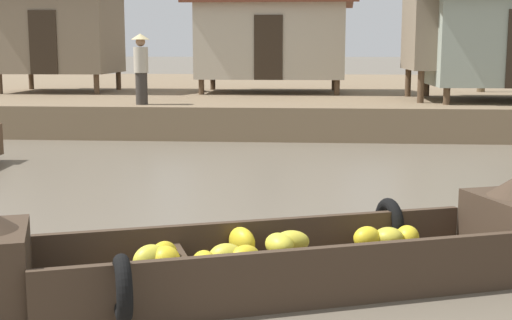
{
  "coord_description": "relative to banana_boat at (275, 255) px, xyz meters",
  "views": [
    {
      "loc": [
        -0.4,
        -1.28,
        2.12
      ],
      "look_at": [
        -1.03,
        6.85,
        0.81
      ],
      "focal_mm": 49.48,
      "sensor_mm": 36.0,
      "label": 1
    }
  ],
  "objects": [
    {
      "name": "ground_plane",
      "position": [
        0.7,
        5.32,
        -0.32
      ],
      "size": [
        300.0,
        300.0,
        0.0
      ],
      "primitive_type": "plane",
      "color": "#665B4C"
    },
    {
      "name": "riverbank_strip",
      "position": [
        0.7,
        19.76,
        0.07
      ],
      "size": [
        160.0,
        20.0,
        0.78
      ],
      "primitive_type": "cube",
      "color": "#756047",
      "rests_on": "ground"
    },
    {
      "name": "banana_boat",
      "position": [
        0.0,
        0.0,
        0.0
      ],
      "size": [
        5.48,
        2.74,
        0.91
      ],
      "color": "#3D2D21",
      "rests_on": "ground"
    },
    {
      "name": "stilt_house_left",
      "position": [
        -7.29,
        15.14,
        2.38
      ],
      "size": [
        3.98,
        3.23,
        3.89
      ],
      "color": "#4C3826",
      "rests_on": "riverbank_strip"
    },
    {
      "name": "stilt_house_mid_left",
      "position": [
        -0.9,
        15.33,
        2.1
      ],
      "size": [
        4.97,
        3.28,
        3.3
      ],
      "color": "#4C3826",
      "rests_on": "riverbank_strip"
    },
    {
      "name": "stilt_house_mid_right",
      "position": [
        4.85,
        12.66,
        2.57
      ],
      "size": [
        4.86,
        3.17,
        4.05
      ],
      "color": "#4C3826",
      "rests_on": "riverbank_strip"
    },
    {
      "name": "stilt_house_right",
      "position": [
        5.18,
        12.48,
        2.05
      ],
      "size": [
        4.45,
        3.85,
        3.31
      ],
      "color": "#4C3826",
      "rests_on": "riverbank_strip"
    },
    {
      "name": "vendor_person",
      "position": [
        -3.69,
        10.49,
        1.38
      ],
      "size": [
        0.44,
        0.44,
        1.66
      ],
      "color": "#332D28",
      "rests_on": "riverbank_strip"
    }
  ]
}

